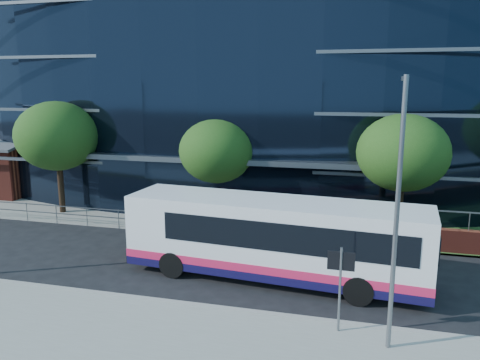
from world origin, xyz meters
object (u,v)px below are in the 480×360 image
(streetlight_east, at_px, (397,209))
(tree_far_c, at_px, (403,153))
(tree_far_a, at_px, (57,136))
(city_bus, at_px, (276,238))
(street_sign, at_px, (341,272))
(tree_far_b, at_px, (217,151))

(streetlight_east, bearing_deg, tree_far_c, 84.89)
(tree_far_a, height_order, city_bus, tree_far_a)
(tree_far_a, xyz_separation_m, city_bus, (14.78, -6.72, -3.10))
(city_bus, bearing_deg, tree_far_a, 160.61)
(tree_far_a, xyz_separation_m, streetlight_east, (19.00, -11.17, -0.42))
(street_sign, bearing_deg, tree_far_c, 76.71)
(tree_far_b, relative_size, streetlight_east, 0.76)
(street_sign, height_order, city_bus, city_bus)
(tree_far_c, height_order, streetlight_east, streetlight_east)
(streetlight_east, bearing_deg, tree_far_a, 149.54)
(street_sign, distance_m, tree_far_c, 11.14)
(street_sign, height_order, streetlight_east, streetlight_east)
(tree_far_c, bearing_deg, tree_far_a, 180.00)
(tree_far_c, bearing_deg, tree_far_b, 177.14)
(tree_far_c, relative_size, city_bus, 0.52)
(tree_far_a, relative_size, streetlight_east, 0.87)
(tree_far_c, bearing_deg, street_sign, -103.29)
(street_sign, bearing_deg, streetlight_east, -21.36)
(street_sign, xyz_separation_m, tree_far_a, (-17.50, 10.59, 2.71))
(tree_far_c, bearing_deg, streetlight_east, -95.11)
(street_sign, relative_size, city_bus, 0.22)
(tree_far_b, relative_size, city_bus, 0.48)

